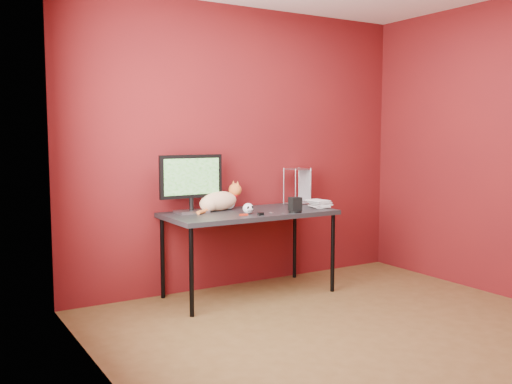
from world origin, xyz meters
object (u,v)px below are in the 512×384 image
cat (219,201)px  book_stack (313,165)px  speaker (295,205)px  desk (249,217)px  skull_mug (248,208)px  monitor (191,181)px

cat → book_stack: (0.83, -0.27, 0.31)m
cat → speaker: (0.50, -0.46, -0.03)m
desk → book_stack: bearing=-7.1°
desk → skull_mug: size_ratio=15.94×
desk → speaker: bearing=-40.9°
skull_mug → speaker: speaker is taller
desk → monitor: (-0.47, 0.19, 0.33)m
desk → book_stack: book_stack is taller
speaker → desk: bearing=144.4°
speaker → book_stack: 0.50m
skull_mug → speaker: (0.39, -0.14, 0.02)m
monitor → cat: bearing=0.1°
book_stack → desk: bearing=172.9°
monitor → skull_mug: bearing=-40.2°
speaker → skull_mug: bearing=166.1°
monitor → book_stack: (1.10, -0.27, 0.12)m
book_stack → skull_mug: bearing=-176.0°
monitor → book_stack: bearing=-14.3°
desk → book_stack: (0.63, -0.08, 0.45)m
speaker → book_stack: size_ratio=0.17×
cat → book_stack: size_ratio=0.65×
desk → book_stack: size_ratio=1.88×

